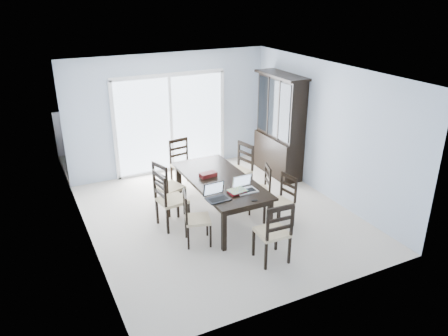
{
  "coord_description": "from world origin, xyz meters",
  "views": [
    {
      "loc": [
        -3.02,
        -6.26,
        3.86
      ],
      "look_at": [
        0.07,
        0.0,
        0.94
      ],
      "focal_mm": 35.0,
      "sensor_mm": 36.0,
      "label": 1
    }
  ],
  "objects_px": {
    "chair_right_far": "(241,164)",
    "laptop_silver": "(246,188)",
    "china_hutch": "(280,127)",
    "chair_right_mid": "(262,184)",
    "game_box": "(208,175)",
    "dining_table": "(220,183)",
    "hot_tub": "(131,143)",
    "chair_end_near": "(276,227)",
    "laptop_dark": "(218,196)",
    "chair_left_mid": "(166,194)",
    "chair_end_far": "(181,158)",
    "chair_right_near": "(284,195)",
    "chair_left_far": "(165,182)",
    "chair_left_near": "(192,213)",
    "cell_phone": "(254,200)"
  },
  "relations": [
    {
      "from": "laptop_dark",
      "to": "hot_tub",
      "type": "height_order",
      "value": "laptop_dark"
    },
    {
      "from": "chair_left_mid",
      "to": "laptop_silver",
      "type": "xyz_separation_m",
      "value": [
        1.13,
        -0.72,
        0.18
      ]
    },
    {
      "from": "dining_table",
      "to": "chair_end_far",
      "type": "xyz_separation_m",
      "value": [
        -0.12,
        1.58,
        -0.06
      ]
    },
    {
      "from": "chair_right_mid",
      "to": "chair_right_far",
      "type": "bearing_deg",
      "value": 17.7
    },
    {
      "from": "chair_end_near",
      "to": "chair_left_far",
      "type": "bearing_deg",
      "value": 115.09
    },
    {
      "from": "chair_left_near",
      "to": "chair_right_near",
      "type": "height_order",
      "value": "chair_right_near"
    },
    {
      "from": "chair_right_far",
      "to": "cell_phone",
      "type": "distance_m",
      "value": 1.86
    },
    {
      "from": "chair_left_far",
      "to": "chair_right_mid",
      "type": "bearing_deg",
      "value": 47.85
    },
    {
      "from": "chair_left_far",
      "to": "chair_right_near",
      "type": "bearing_deg",
      "value": 33.79
    },
    {
      "from": "chair_right_near",
      "to": "cell_phone",
      "type": "bearing_deg",
      "value": 102.98
    },
    {
      "from": "chair_end_near",
      "to": "game_box",
      "type": "distance_m",
      "value": 1.85
    },
    {
      "from": "laptop_dark",
      "to": "chair_left_mid",
      "type": "bearing_deg",
      "value": 124.07
    },
    {
      "from": "chair_right_near",
      "to": "chair_end_far",
      "type": "height_order",
      "value": "chair_end_far"
    },
    {
      "from": "chair_left_mid",
      "to": "chair_right_mid",
      "type": "height_order",
      "value": "chair_left_mid"
    },
    {
      "from": "chair_end_near",
      "to": "chair_right_far",
      "type": "bearing_deg",
      "value": 76.54
    },
    {
      "from": "chair_right_near",
      "to": "chair_right_mid",
      "type": "bearing_deg",
      "value": -1.66
    },
    {
      "from": "chair_right_far",
      "to": "hot_tub",
      "type": "bearing_deg",
      "value": 16.1
    },
    {
      "from": "cell_phone",
      "to": "game_box",
      "type": "bearing_deg",
      "value": 121.25
    },
    {
      "from": "chair_left_far",
      "to": "cell_phone",
      "type": "height_order",
      "value": "chair_left_far"
    },
    {
      "from": "chair_left_near",
      "to": "hot_tub",
      "type": "distance_m",
      "value": 3.96
    },
    {
      "from": "chair_right_near",
      "to": "chair_right_far",
      "type": "distance_m",
      "value": 1.43
    },
    {
      "from": "game_box",
      "to": "dining_table",
      "type": "bearing_deg",
      "value": -50.99
    },
    {
      "from": "chair_left_far",
      "to": "chair_right_far",
      "type": "xyz_separation_m",
      "value": [
        1.61,
        0.12,
        0.03
      ]
    },
    {
      "from": "chair_left_far",
      "to": "chair_left_mid",
      "type": "bearing_deg",
      "value": -35.46
    },
    {
      "from": "laptop_silver",
      "to": "hot_tub",
      "type": "distance_m",
      "value": 4.12
    },
    {
      "from": "chair_right_mid",
      "to": "chair_end_near",
      "type": "relative_size",
      "value": 0.87
    },
    {
      "from": "chair_right_far",
      "to": "hot_tub",
      "type": "distance_m",
      "value": 3.05
    },
    {
      "from": "game_box",
      "to": "china_hutch",
      "type": "bearing_deg",
      "value": 26.2
    },
    {
      "from": "china_hutch",
      "to": "laptop_silver",
      "type": "xyz_separation_m",
      "value": [
        -1.86,
        -1.89,
        -0.26
      ]
    },
    {
      "from": "dining_table",
      "to": "hot_tub",
      "type": "height_order",
      "value": "hot_tub"
    },
    {
      "from": "chair_left_far",
      "to": "cell_phone",
      "type": "xyz_separation_m",
      "value": [
        0.92,
        -1.6,
        0.16
      ]
    },
    {
      "from": "chair_right_near",
      "to": "chair_end_near",
      "type": "bearing_deg",
      "value": 132.5
    },
    {
      "from": "chair_right_near",
      "to": "chair_end_near",
      "type": "relative_size",
      "value": 0.89
    },
    {
      "from": "chair_right_near",
      "to": "hot_tub",
      "type": "relative_size",
      "value": 0.6
    },
    {
      "from": "chair_end_far",
      "to": "hot_tub",
      "type": "relative_size",
      "value": 0.66
    },
    {
      "from": "chair_left_near",
      "to": "cell_phone",
      "type": "height_order",
      "value": "chair_left_near"
    },
    {
      "from": "game_box",
      "to": "chair_end_far",
      "type": "bearing_deg",
      "value": 88.98
    },
    {
      "from": "laptop_dark",
      "to": "chair_right_mid",
      "type": "bearing_deg",
      "value": 24.61
    },
    {
      "from": "chair_right_far",
      "to": "laptop_silver",
      "type": "height_order",
      "value": "chair_right_far"
    },
    {
      "from": "chair_left_far",
      "to": "chair_right_far",
      "type": "height_order",
      "value": "chair_right_far"
    },
    {
      "from": "china_hutch",
      "to": "chair_right_mid",
      "type": "relative_size",
      "value": 2.16
    },
    {
      "from": "chair_left_near",
      "to": "chair_left_mid",
      "type": "bearing_deg",
      "value": -148.65
    },
    {
      "from": "chair_right_far",
      "to": "cell_phone",
      "type": "bearing_deg",
      "value": 144.59
    },
    {
      "from": "chair_left_far",
      "to": "chair_end_far",
      "type": "distance_m",
      "value": 1.18
    },
    {
      "from": "china_hutch",
      "to": "chair_end_far",
      "type": "distance_m",
      "value": 2.22
    },
    {
      "from": "chair_left_mid",
      "to": "dining_table",
      "type": "bearing_deg",
      "value": 78.43
    },
    {
      "from": "china_hutch",
      "to": "chair_right_near",
      "type": "distance_m",
      "value": 2.32
    },
    {
      "from": "chair_left_near",
      "to": "laptop_dark",
      "type": "distance_m",
      "value": 0.49
    },
    {
      "from": "chair_right_far",
      "to": "laptop_dark",
      "type": "distance_m",
      "value": 1.87
    },
    {
      "from": "chair_end_far",
      "to": "laptop_silver",
      "type": "distance_m",
      "value": 2.25
    }
  ]
}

